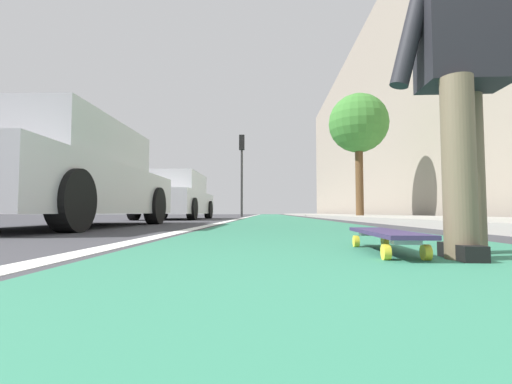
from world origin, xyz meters
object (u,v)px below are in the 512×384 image
Objects in this scene: parked_car_near at (63,177)px; parked_car_mid at (176,197)px; traffic_light at (242,160)px; street_tree_mid at (358,124)px; skater_person at (463,63)px; skateboard at (385,235)px.

parked_car_mid is at bearing 0.25° from parked_car_near.
parked_car_near is at bearing 173.44° from traffic_light.
street_tree_mid is (1.40, -6.30, 2.71)m from parked_car_mid.
parked_car_near is (3.33, 3.90, -0.21)m from skater_person.
traffic_light reaches higher than parked_car_mid.
skater_person is 0.36× the size of parked_car_mid.
traffic_light is 0.96× the size of street_tree_mid.
traffic_light is at bearing 6.54° from skateboard.
traffic_light is at bearing 37.87° from street_tree_mid.
skateboard is 4.82m from parked_car_near.
traffic_light reaches higher than skateboard.
street_tree_mid is at bearing -77.46° from parked_car_mid.
parked_car_near is (3.18, 3.56, 0.63)m from skateboard.
skater_person is at bearing -158.18° from parked_car_mid.
skater_person is 0.38× the size of traffic_light.
street_tree_mid reaches higher than parked_car_near.
parked_car_near is 14.17m from traffic_light.
traffic_light is (7.41, -1.63, 2.30)m from parked_car_mid.
street_tree_mid reaches higher than skateboard.
parked_car_mid is 1.01× the size of street_tree_mid.
traffic_light is at bearing 7.62° from skater_person.
skater_person reaches higher than parked_car_near.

